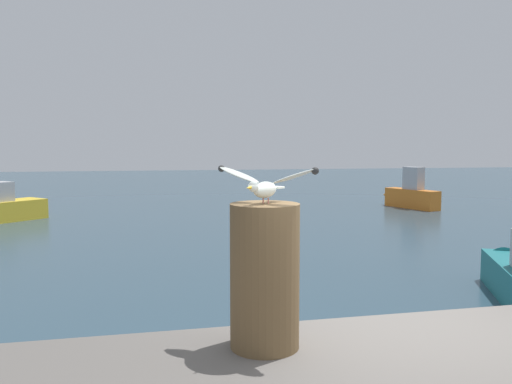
{
  "coord_description": "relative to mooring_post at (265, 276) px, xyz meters",
  "views": [
    {
      "loc": [
        -1.82,
        -3.44,
        2.71
      ],
      "look_at": [
        -1.1,
        -0.16,
        2.43
      ],
      "focal_mm": 36.27,
      "sensor_mm": 36.0,
      "label": 1
    }
  ],
  "objects": [
    {
      "name": "seagull",
      "position": [
        -0.0,
        -0.0,
        0.57
      ],
      "size": [
        0.57,
        0.56,
        0.23
      ],
      "color": "#C66B60",
      "rests_on": "mooring_post"
    },
    {
      "name": "boat_orange",
      "position": [
        11.13,
        18.24,
        -1.32
      ],
      "size": [
        1.51,
        3.29,
        1.86
      ],
      "color": "orange",
      "rests_on": "ground_plane"
    },
    {
      "name": "mooring_post",
      "position": [
        0.0,
        0.0,
        0.0
      ],
      "size": [
        0.43,
        0.43,
        0.89
      ],
      "primitive_type": "cylinder",
      "color": "brown",
      "rests_on": "harbor_quay"
    }
  ]
}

